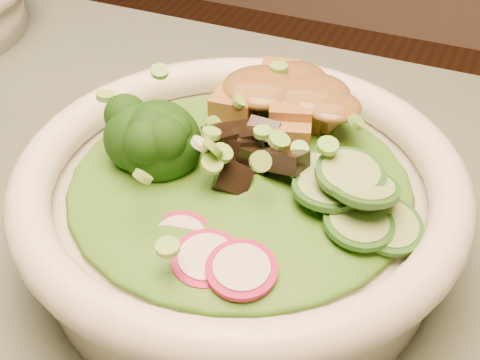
% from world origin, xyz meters
% --- Properties ---
extents(salad_bowl, '(0.28, 0.28, 0.08)m').
position_xyz_m(salad_bowl, '(0.14, 0.10, 0.79)').
color(salad_bowl, silver).
rests_on(salad_bowl, dining_table).
extents(lettuce_bed, '(0.21, 0.21, 0.02)m').
position_xyz_m(lettuce_bed, '(0.14, 0.10, 0.81)').
color(lettuce_bed, '#1F5B13').
rests_on(lettuce_bed, salad_bowl).
extents(broccoli_florets, '(0.09, 0.08, 0.05)m').
position_xyz_m(broccoli_florets, '(0.07, 0.09, 0.83)').
color(broccoli_florets, black).
rests_on(broccoli_florets, salad_bowl).
extents(radish_slices, '(0.12, 0.05, 0.02)m').
position_xyz_m(radish_slices, '(0.14, 0.03, 0.82)').
color(radish_slices, '#9B0B3C').
rests_on(radish_slices, salad_bowl).
extents(cucumber_slices, '(0.08, 0.08, 0.04)m').
position_xyz_m(cucumber_slices, '(0.20, 0.09, 0.82)').
color(cucumber_slices, '#84AD60').
rests_on(cucumber_slices, salad_bowl).
extents(mushroom_heap, '(0.08, 0.08, 0.04)m').
position_xyz_m(mushroom_heap, '(0.14, 0.11, 0.83)').
color(mushroom_heap, black).
rests_on(mushroom_heap, salad_bowl).
extents(tofu_cubes, '(0.10, 0.07, 0.04)m').
position_xyz_m(tofu_cubes, '(0.14, 0.16, 0.82)').
color(tofu_cubes, olive).
rests_on(tofu_cubes, salad_bowl).
extents(peanut_sauce, '(0.07, 0.06, 0.02)m').
position_xyz_m(peanut_sauce, '(0.14, 0.16, 0.84)').
color(peanut_sauce, brown).
rests_on(peanut_sauce, tofu_cubes).
extents(scallion_garnish, '(0.20, 0.20, 0.02)m').
position_xyz_m(scallion_garnish, '(0.14, 0.10, 0.84)').
color(scallion_garnish, '#6FB03E').
rests_on(scallion_garnish, salad_bowl).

